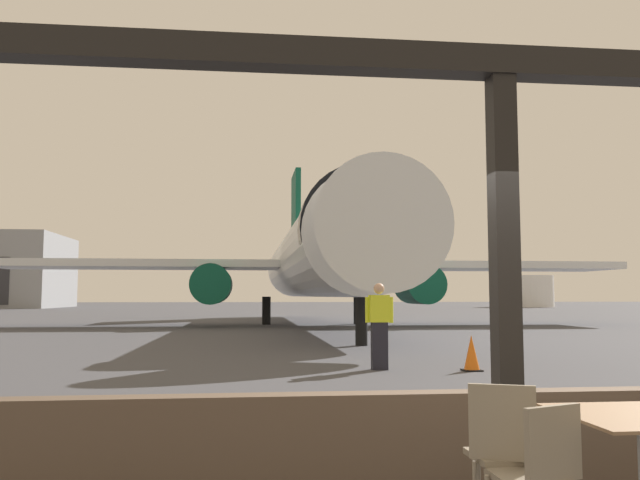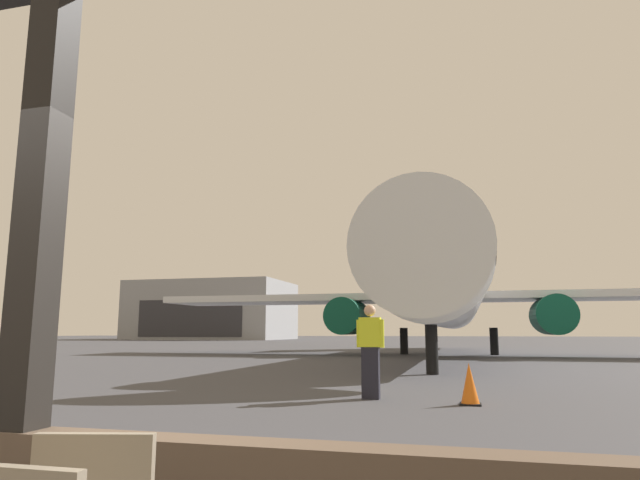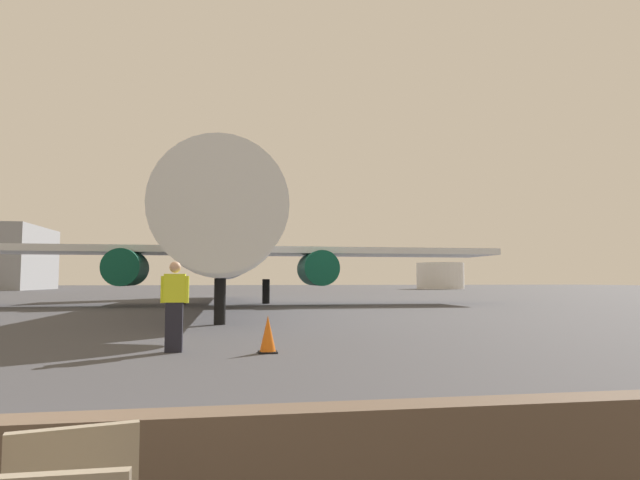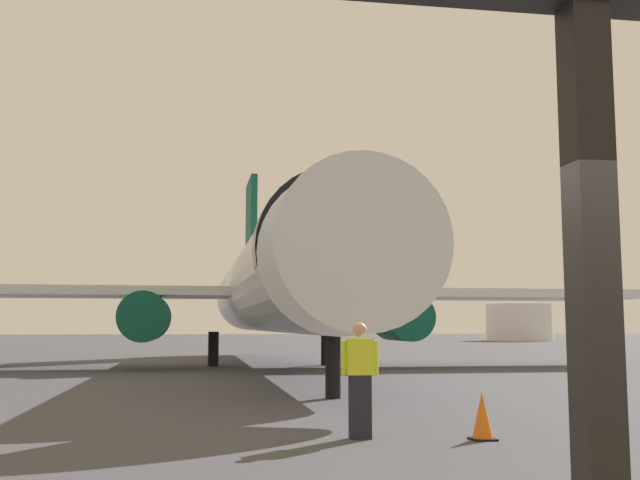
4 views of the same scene
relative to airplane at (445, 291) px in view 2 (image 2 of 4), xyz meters
name	(u,v)px [view 2 (image 2 of 4)]	position (x,y,z in m)	size (l,w,h in m)	color
ground_plane	(435,348)	(-1.31, 13.29, -3.31)	(220.00, 220.00, 0.00)	#424247
window_frame	(29,335)	(-1.31, -26.71, -2.09)	(8.80, 0.24, 3.56)	brown
airplane	(445,291)	(0.00, 0.00, 0.00)	(31.32, 32.32, 10.21)	silver
ground_crew_worker	(370,350)	(-0.75, -18.78, -2.41)	(0.55, 0.23, 1.74)	black
traffic_cone	(470,385)	(1.03, -19.18, -2.97)	(0.36, 0.36, 0.71)	orange
distant_hangar	(213,311)	(-38.81, 54.33, 1.25)	(24.05, 16.00, 9.12)	gray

